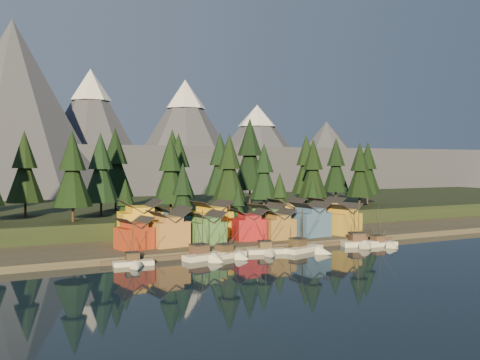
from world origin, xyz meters
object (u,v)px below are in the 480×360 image
house_front_0 (134,232)px  boat_0 (134,258)px  house_back_1 (172,223)px  boat_5 (361,237)px  house_front_1 (168,227)px  boat_6 (384,239)px  house_back_0 (140,220)px  boat_4 (309,244)px  boat_3 (267,246)px  boat_1 (207,249)px  boat_2 (232,248)px

house_front_0 → boat_0: bearing=-118.8°
boat_0 → house_back_1: bearing=60.4°
boat_5 → house_front_1: size_ratio=1.36×
boat_6 → house_back_0: bearing=158.0°
boat_4 → house_front_1: 34.23m
boat_6 → house_front_1: house_front_1 is taller
house_back_0 → boat_0: bearing=-105.5°
house_front_0 → boat_3: bearing=-37.8°
boat_4 → boat_6: size_ratio=1.23×
boat_4 → house_back_1: bearing=118.5°
house_front_0 → house_back_1: house_back_1 is taller
boat_1 → house_front_0: bearing=120.0°
boat_1 → boat_3: (15.82, 0.59, -0.43)m
boat_5 → house_back_0: size_ratio=1.18×
boat_0 → boat_3: 32.18m
boat_2 → house_front_0: boat_2 is taller
boat_2 → house_back_1: 23.67m
boat_2 → house_front_1: size_ratio=1.18×
boat_2 → house_front_1: 17.85m
boat_1 → boat_6: size_ratio=1.24×
boat_0 → boat_1: size_ratio=0.80×
boat_5 → house_front_0: (-55.37, 14.54, 2.80)m
boat_5 → house_back_0: house_back_0 is taller
house_front_1 → house_back_1: house_back_1 is taller
boat_2 → boat_5: size_ratio=0.87×
house_back_0 → house_back_1: house_back_0 is taller
house_front_1 → boat_2: bearing=-60.8°
house_front_1 → house_back_1: (4.10, 8.49, 0.03)m
boat_2 → house_back_1: (-6.29, 22.48, 3.91)m
boat_0 → boat_3: boat_3 is taller
boat_3 → boat_4: size_ratio=0.87×
boat_4 → boat_6: 22.27m
boat_0 → house_back_0: size_ratio=0.91×
house_front_0 → house_back_1: (12.67, 8.94, 0.68)m
boat_0 → boat_2: (22.67, -0.37, 0.30)m
boat_6 → house_back_0: size_ratio=0.92×
boat_0 → house_front_1: house_front_1 is taller
house_back_1 → house_front_1: bearing=-123.6°
boat_1 → boat_6: bearing=-16.4°
boat_1 → house_back_1: bearing=77.3°
boat_5 → house_front_1: bearing=178.6°
house_front_0 → boat_2: bearing=-48.6°
boat_2 → house_back_0: house_back_0 is taller
boat_1 → house_back_0: (-8.53, 23.12, 4.75)m
boat_5 → house_front_0: bearing=-178.4°
boat_5 → boat_3: bearing=-166.7°
house_back_1 → boat_5: bearing=-36.6°
boat_6 → boat_5: bearing=160.4°
house_back_0 → house_back_1: (8.55, -0.49, -1.10)m
boat_5 → boat_6: bearing=-6.0°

